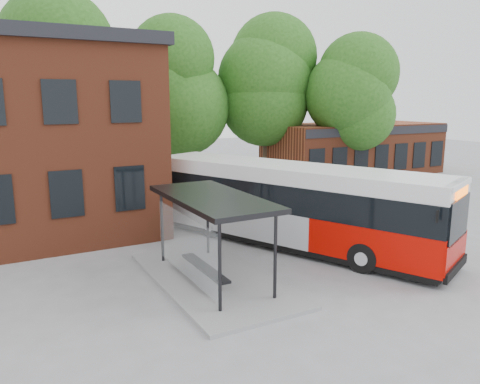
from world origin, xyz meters
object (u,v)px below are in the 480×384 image
city_bus (289,205)px  bicycle_extra_0 (368,179)px  bicycle_1 (324,184)px  bicycle_6 (342,180)px  bus_shelter (213,239)px  bicycle_7 (355,179)px  bicycle_0 (306,186)px  bicycle_4 (329,183)px  bicycle_5 (336,180)px  bicycle_3 (318,184)px  bicycle_2 (320,185)px

city_bus → bicycle_extra_0: city_bus is taller
bicycle_1 → bicycle_6: 2.21m
bus_shelter → bicycle_7: bus_shelter is taller
bicycle_0 → bicycle_4: 2.01m
bus_shelter → bicycle_extra_0: 19.66m
bicycle_0 → bicycle_5: 2.94m
bicycle_1 → bicycle_3: bearing=22.0°
bicycle_0 → bicycle_7: (4.55, 0.48, 0.04)m
city_bus → bicycle_2: (8.21, 8.41, -1.22)m
bicycle_0 → bicycle_2: bicycle_0 is taller
bicycle_4 → bicycle_extra_0: bicycle_extra_0 is taller
city_bus → bus_shelter: bearing=-178.7°
bicycle_7 → bicycle_extra_0: bearing=-138.1°
bicycle_4 → bicycle_5: size_ratio=0.98×
bus_shelter → city_bus: size_ratio=0.54×
bicycle_0 → bicycle_7: bicycle_7 is taller
city_bus → bicycle_4: size_ratio=7.63×
bicycle_0 → bicycle_1: (1.16, -0.35, 0.10)m
city_bus → bicycle_extra_0: bearing=10.3°
bicycle_3 → bicycle_extra_0: bearing=-111.3°
bicycle_4 → bicycle_5: (0.89, 0.32, 0.07)m
bicycle_6 → bicycle_7: size_ratio=1.22×
bicycle_4 → bicycle_7: 2.56m
bicycle_6 → bicycle_1: bearing=117.2°
bicycle_6 → bicycle_extra_0: 1.94m
bus_shelter → bicycle_6: bus_shelter is taller
bus_shelter → bicycle_4: (13.51, 10.63, -1.00)m
bicycle_2 → bicycle_7: bearing=-98.0°
bicycle_2 → bicycle_extra_0: size_ratio=0.94×
bicycle_0 → bicycle_3: (1.17, 0.26, 0.01)m
bicycle_0 → bicycle_6: bicycle_6 is taller
bicycle_1 → bicycle_3: (0.01, 0.61, -0.09)m
bicycle_0 → bicycle_2: (1.15, 0.04, -0.00)m
bicycle_3 → bicycle_extra_0: bicycle_extra_0 is taller
bicycle_2 → bicycle_4: 0.87m
bicycle_4 → bicycle_5: 0.95m
city_bus → bicycle_4: city_bus is taller
bus_shelter → bicycle_6: (14.77, 10.78, -0.95)m
bicycle_2 → bicycle_3: 0.23m
bus_shelter → bicycle_0: bus_shelter is taller
city_bus → bicycle_1: (8.22, 8.02, -1.11)m
bus_shelter → bicycle_3: bus_shelter is taller
bicycle_6 → bicycle_extra_0: size_ratio=1.08×
bicycle_5 → bicycle_extra_0: (2.27, -0.57, 0.01)m
bicycle_2 → bicycle_5: 1.80m
bicycle_1 → bicycle_2: 0.40m
city_bus → bicycle_6: size_ratio=6.79×
bicycle_3 → bicycle_extra_0: size_ratio=0.84×
bicycle_5 → bicycle_6: bearing=-94.9°
city_bus → bicycle_7: (11.61, 8.84, -1.18)m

